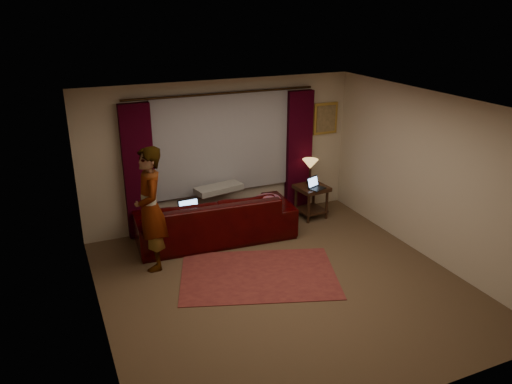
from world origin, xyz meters
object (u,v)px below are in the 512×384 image
person (151,209)px  laptop_table (317,183)px  tiffany_lamp (310,171)px  laptop_sofa (191,209)px  sofa (215,209)px  end_table (311,202)px

person → laptop_table: bearing=102.6°
laptop_table → person: bearing=167.1°
tiffany_lamp → person: size_ratio=0.25×
laptop_sofa → laptop_table: laptop_table is taller
sofa → tiffany_lamp: size_ratio=5.65×
laptop_sofa → person: bearing=-153.4°
tiffany_lamp → laptop_table: tiffany_lamp is taller
tiffany_lamp → laptop_table: size_ratio=1.48×
end_table → laptop_table: bearing=-84.6°
person → laptop_sofa: bearing=122.0°
laptop_sofa → tiffany_lamp: 2.49m
laptop_sofa → end_table: bearing=4.6°
sofa → end_table: size_ratio=4.29×
sofa → laptop_sofa: size_ratio=6.91×
tiffany_lamp → person: (-3.17, -0.83, 0.09)m
end_table → laptop_table: (0.02, -0.16, 0.42)m
sofa → person: person is taller
sofa → laptop_sofa: sofa is taller
end_table → laptop_table: laptop_table is taller
end_table → tiffany_lamp: bearing=77.4°
laptop_table → person: person is taller
laptop_sofa → laptop_table: 2.43m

